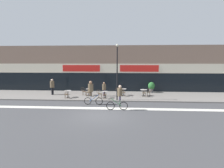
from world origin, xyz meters
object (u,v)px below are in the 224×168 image
at_px(bistro_table_4, 144,91).
at_px(cafe_chair_1_side, 84,91).
at_px(cyclist_0, 91,91).
at_px(pedestrian_far_end, 104,88).
at_px(cafe_chair_2_near, 105,94).
at_px(cyclist_1, 119,96).
at_px(cafe_chair_3_near, 124,92).
at_px(cafe_chair_3_side, 118,91).
at_px(bistro_table_3, 124,91).
at_px(cafe_chair_2_side, 99,93).
at_px(planter_pot, 151,87).
at_px(bistro_table_2, 105,93).
at_px(cafe_chair_4_near, 144,92).
at_px(bistro_table_1, 89,91).
at_px(lamp_post, 117,68).
at_px(cafe_chair_4_side, 149,91).
at_px(pedestrian_near_end, 52,85).
at_px(cafe_chair_0_near, 66,94).
at_px(cafe_chair_1_near, 88,92).
at_px(bistro_table_0, 68,92).

distance_m(bistro_table_4, cafe_chair_1_side, 6.91).
relative_size(cyclist_0, pedestrian_far_end, 1.40).
relative_size(cafe_chair_2_near, cyclist_1, 0.43).
bearing_deg(cafe_chair_3_near, cyclist_0, 140.60).
distance_m(bistro_table_4, cafe_chair_3_side, 2.91).
relative_size(bistro_table_3, cafe_chair_1_side, 0.85).
relative_size(bistro_table_4, cafe_chair_3_side, 0.88).
bearing_deg(cafe_chair_2_near, cafe_chair_2_side, 37.88).
height_order(cafe_chair_3_near, planter_pot, planter_pot).
bearing_deg(bistro_table_2, cafe_chair_4_near, 10.73).
xyz_separation_m(planter_pot, cyclist_1, (-3.89, -7.86, 0.32)).
distance_m(cafe_chair_2_near, planter_pot, 6.98).
distance_m(bistro_table_2, cyclist_1, 4.48).
height_order(bistro_table_1, lamp_post, lamp_post).
xyz_separation_m(lamp_post, pedestrian_far_end, (-1.53, 1.84, -2.26)).
bearing_deg(pedestrian_far_end, bistro_table_4, 8.97).
xyz_separation_m(cafe_chair_4_side, pedestrian_near_end, (-11.29, 0.08, 0.59)).
relative_size(cafe_chair_3_near, lamp_post, 0.16).
height_order(planter_pot, pedestrian_near_end, pedestrian_near_end).
bearing_deg(cafe_chair_2_near, pedestrian_near_end, 64.20).
relative_size(bistro_table_3, bistro_table_4, 0.97).
bearing_deg(cafe_chair_3_side, bistro_table_4, -9.90).
bearing_deg(planter_pot, cafe_chair_3_near, -141.73).
relative_size(cafe_chair_0_near, cafe_chair_3_side, 1.00).
relative_size(bistro_table_1, cafe_chair_2_side, 0.85).
bearing_deg(cyclist_1, pedestrian_near_end, -36.44).
bearing_deg(cafe_chair_4_side, planter_pot, -100.91).
relative_size(bistro_table_1, cafe_chair_2_near, 0.85).
height_order(cafe_chair_1_near, lamp_post, lamp_post).
xyz_separation_m(cafe_chair_1_side, cafe_chair_2_side, (2.03, -1.35, 0.00)).
height_order(bistro_table_4, cafe_chair_3_side, cafe_chair_3_side).
xyz_separation_m(cafe_chair_1_near, cafe_chair_2_side, (1.39, -0.72, 0.00)).
relative_size(bistro_table_2, pedestrian_far_end, 0.45).
bearing_deg(cafe_chair_4_near, cafe_chair_0_near, 105.98).
height_order(cafe_chair_1_near, cafe_chair_2_near, same).
xyz_separation_m(bistro_table_2, cafe_chair_4_near, (4.25, 0.81, 0.01)).
xyz_separation_m(bistro_table_3, cafe_chair_0_near, (-6.05, -2.14, -0.03)).
height_order(cafe_chair_2_near, pedestrian_far_end, pedestrian_far_end).
height_order(bistro_table_4, cafe_chair_4_near, cafe_chair_4_near).
height_order(cafe_chair_3_side, pedestrian_near_end, pedestrian_near_end).
distance_m(bistro_table_2, bistro_table_4, 4.49).
relative_size(cafe_chair_1_side, cafe_chair_2_near, 1.00).
height_order(cafe_chair_0_near, cyclist_1, cyclist_1).
bearing_deg(bistro_table_3, planter_pot, 31.41).
xyz_separation_m(cafe_chair_3_side, lamp_post, (-0.05, -2.40, 2.69)).
relative_size(cafe_chair_3_near, cafe_chair_3_side, 1.00).
bearing_deg(cafe_chair_3_near, pedestrian_far_end, 90.10).
bearing_deg(pedestrian_near_end, bistro_table_0, -22.96).
height_order(bistro_table_2, cafe_chair_2_side, cafe_chair_2_side).
bearing_deg(lamp_post, cafe_chair_4_near, 29.17).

